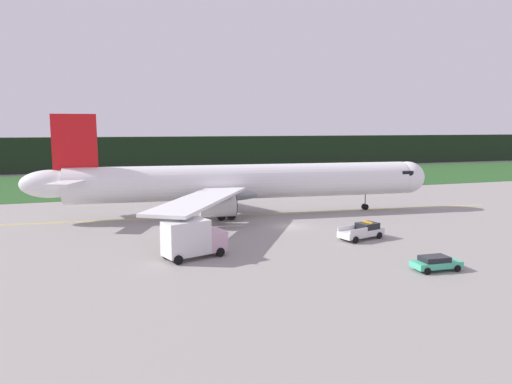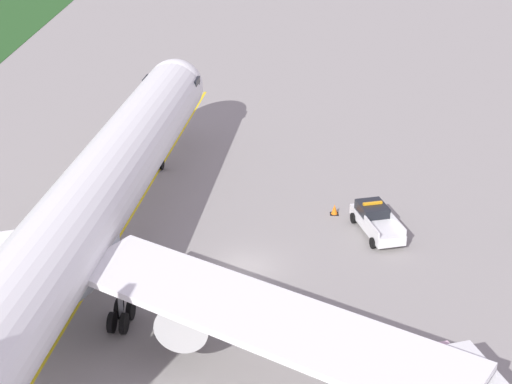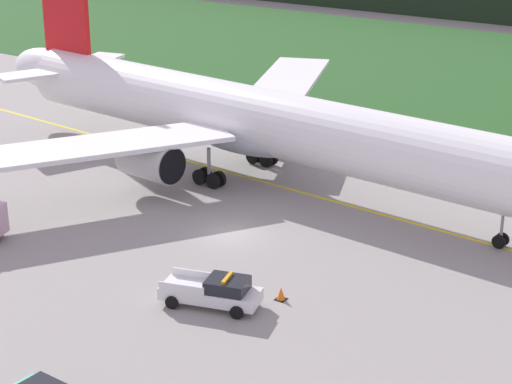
# 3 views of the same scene
# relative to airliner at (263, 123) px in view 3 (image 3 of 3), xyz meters

# --- Properties ---
(ground) EXTENTS (320.00, 320.00, 0.00)m
(ground) POSITION_rel_airliner_xyz_m (3.79, -9.73, -4.71)
(ground) COLOR gray
(grass_verge) EXTENTS (320.00, 48.28, 0.04)m
(grass_verge) POSITION_rel_airliner_xyz_m (3.79, 45.55, -4.69)
(grass_verge) COLOR #255021
(grass_verge) RESTS_ON ground
(taxiway_centerline_main) EXTENTS (78.73, 7.71, 0.01)m
(taxiway_centerline_main) POSITION_rel_airliner_xyz_m (0.78, -0.07, -4.70)
(taxiway_centerline_main) COLOR yellow
(taxiway_centerline_main) RESTS_ON ground
(airliner) EXTENTS (58.70, 45.15, 14.34)m
(airliner) POSITION_rel_airliner_xyz_m (0.00, 0.00, 0.00)
(airliner) COLOR white
(airliner) RESTS_ON ground
(ops_pickup_truck) EXTENTS (5.95, 3.44, 1.94)m
(ops_pickup_truck) POSITION_rel_airliner_xyz_m (8.94, -18.58, -3.80)
(ops_pickup_truck) COLOR silver
(ops_pickup_truck) RESTS_ON ground
(apron_cone) EXTENTS (0.62, 0.62, 0.77)m
(apron_cone) POSITION_rel_airliner_xyz_m (11.64, -15.87, -4.33)
(apron_cone) COLOR black
(apron_cone) RESTS_ON ground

